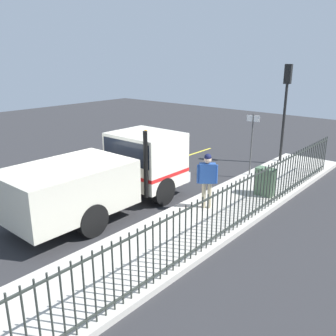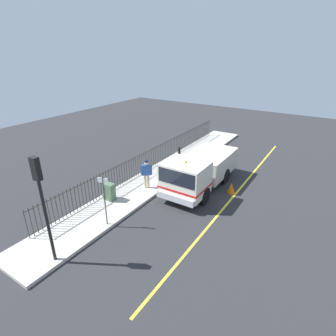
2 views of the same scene
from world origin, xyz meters
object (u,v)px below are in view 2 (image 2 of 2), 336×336
(work_truck, at_px, (198,170))
(utility_cabinet, at_px, (109,192))
(worker_standing, at_px, (146,171))
(traffic_light_near, at_px, (41,191))
(street_sign, at_px, (104,195))
(traffic_cone, at_px, (231,188))

(work_truck, bearing_deg, utility_cabinet, 49.40)
(work_truck, relative_size, worker_standing, 3.47)
(worker_standing, bearing_deg, work_truck, -4.70)
(worker_standing, xyz_separation_m, traffic_light_near, (-0.55, 6.87, 1.98))
(work_truck, xyz_separation_m, street_sign, (1.92, 5.74, 0.44))
(worker_standing, relative_size, traffic_light_near, 0.41)
(worker_standing, distance_m, traffic_light_near, 7.17)
(work_truck, distance_m, traffic_cone, 2.21)
(utility_cabinet, xyz_separation_m, street_sign, (-1.52, 1.75, 1.07))
(traffic_cone, relative_size, street_sign, 0.26)
(worker_standing, distance_m, traffic_cone, 5.10)
(work_truck, relative_size, traffic_cone, 9.54)
(traffic_light_near, distance_m, street_sign, 3.23)
(work_truck, relative_size, street_sign, 2.47)
(work_truck, bearing_deg, traffic_light_near, 77.16)
(utility_cabinet, relative_size, traffic_cone, 1.50)
(traffic_light_near, bearing_deg, street_sign, 85.04)
(utility_cabinet, bearing_deg, traffic_cone, -138.89)
(street_sign, bearing_deg, traffic_cone, -120.74)
(worker_standing, height_order, street_sign, street_sign)
(traffic_cone, xyz_separation_m, street_sign, (3.80, 6.39, 1.39))
(work_truck, height_order, traffic_light_near, traffic_light_near)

